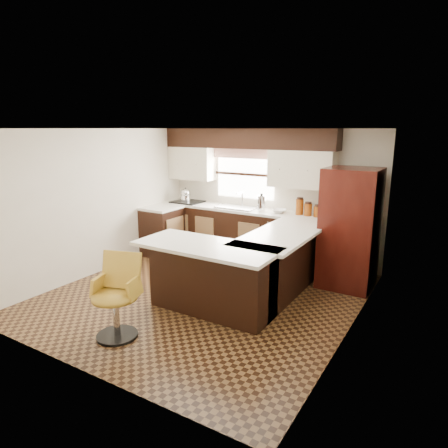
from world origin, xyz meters
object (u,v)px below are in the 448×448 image
Objects in this scene: peninsula_return at (212,279)px; bar_chair at (115,298)px; refrigerator at (350,229)px; peninsula_long at (278,265)px.

bar_chair is at bearing -116.24° from peninsula_return.
refrigerator is 3.58m from bar_chair.
refrigerator reaches higher than bar_chair.
bar_chair is (-1.11, -2.15, 0.04)m from peninsula_long.
refrigerator is 1.86× the size of bar_chair.
refrigerator is at bearing 40.60° from bar_chair.
bar_chair is (-0.58, -1.18, 0.04)m from peninsula_return.
bar_chair is (-1.89, -3.01, -0.42)m from refrigerator.
peninsula_return is at bearing -118.30° from peninsula_long.
bar_chair reaches higher than peninsula_long.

